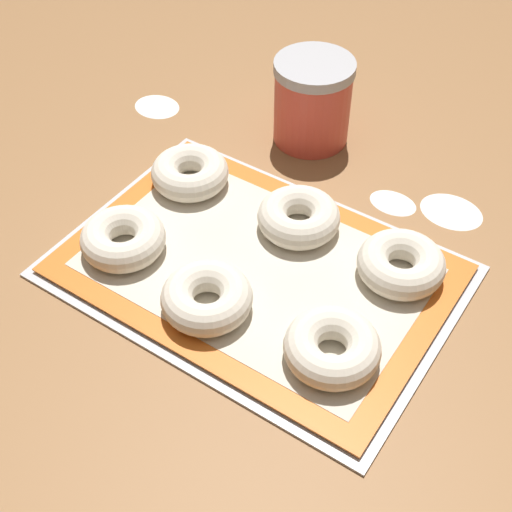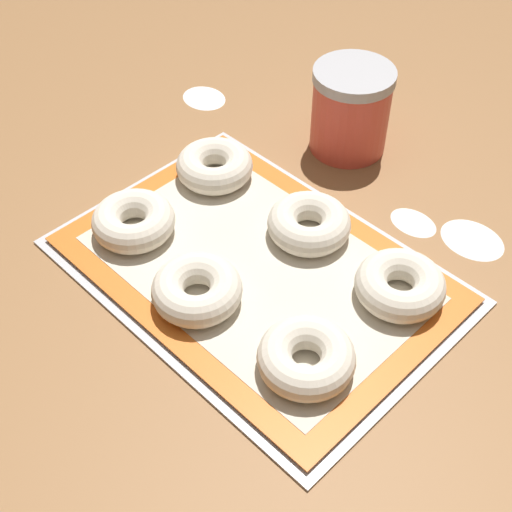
{
  "view_description": "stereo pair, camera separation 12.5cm",
  "coord_description": "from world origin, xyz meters",
  "px_view_note": "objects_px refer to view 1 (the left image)",
  "views": [
    {
      "loc": [
        0.34,
        -0.53,
        0.68
      ],
      "look_at": [
        -0.01,
        -0.01,
        0.03
      ],
      "focal_mm": 50.0,
      "sensor_mm": 36.0,
      "label": 1
    },
    {
      "loc": [
        0.43,
        -0.46,
        0.68
      ],
      "look_at": [
        -0.01,
        -0.01,
        0.03
      ],
      "focal_mm": 50.0,
      "sensor_mm": 36.0,
      "label": 2
    }
  ],
  "objects_px": {
    "bagel_front_center": "(207,298)",
    "bagel_back_center": "(299,217)",
    "bagel_front_left": "(123,239)",
    "bagel_front_right": "(332,347)",
    "flour_canister": "(312,101)",
    "bagel_back_right": "(401,264)",
    "bagel_back_left": "(190,173)",
    "baking_tray": "(256,271)"
  },
  "relations": [
    {
      "from": "bagel_front_center",
      "to": "bagel_back_center",
      "type": "xyz_separation_m",
      "value": [
        0.02,
        0.18,
        0.0
      ]
    },
    {
      "from": "bagel_front_left",
      "to": "bagel_front_center",
      "type": "relative_size",
      "value": 1.0
    },
    {
      "from": "bagel_front_left",
      "to": "bagel_front_right",
      "type": "bearing_deg",
      "value": -0.27
    },
    {
      "from": "bagel_front_right",
      "to": "bagel_back_center",
      "type": "bearing_deg",
      "value": 131.38
    },
    {
      "from": "bagel_front_right",
      "to": "flour_canister",
      "type": "xyz_separation_m",
      "value": [
        -0.24,
        0.36,
        0.04
      ]
    },
    {
      "from": "bagel_front_left",
      "to": "bagel_back_right",
      "type": "xyz_separation_m",
      "value": [
        0.32,
        0.16,
        0.0
      ]
    },
    {
      "from": "bagel_back_left",
      "to": "bagel_back_center",
      "type": "distance_m",
      "value": 0.18
    },
    {
      "from": "bagel_front_left",
      "to": "bagel_back_left",
      "type": "height_order",
      "value": "same"
    },
    {
      "from": "bagel_front_left",
      "to": "bagel_front_right",
      "type": "xyz_separation_m",
      "value": [
        0.31,
        -0.0,
        0.0
      ]
    },
    {
      "from": "bagel_front_left",
      "to": "bagel_back_left",
      "type": "xyz_separation_m",
      "value": [
        -0.01,
        0.16,
        0.0
      ]
    },
    {
      "from": "bagel_back_right",
      "to": "baking_tray",
      "type": "bearing_deg",
      "value": -150.53
    },
    {
      "from": "bagel_front_left",
      "to": "bagel_back_right",
      "type": "bearing_deg",
      "value": 26.52
    },
    {
      "from": "bagel_front_right",
      "to": "flour_canister",
      "type": "height_order",
      "value": "flour_canister"
    },
    {
      "from": "baking_tray",
      "to": "bagel_back_center",
      "type": "height_order",
      "value": "bagel_back_center"
    },
    {
      "from": "bagel_back_right",
      "to": "flour_canister",
      "type": "xyz_separation_m",
      "value": [
        -0.25,
        0.2,
        0.04
      ]
    },
    {
      "from": "baking_tray",
      "to": "bagel_front_center",
      "type": "xyz_separation_m",
      "value": [
        -0.01,
        -0.09,
        0.03
      ]
    },
    {
      "from": "bagel_front_center",
      "to": "bagel_front_left",
      "type": "bearing_deg",
      "value": 172.14
    },
    {
      "from": "baking_tray",
      "to": "bagel_back_center",
      "type": "bearing_deg",
      "value": 85.59
    },
    {
      "from": "baking_tray",
      "to": "bagel_front_left",
      "type": "relative_size",
      "value": 4.48
    },
    {
      "from": "bagel_front_left",
      "to": "bagel_front_right",
      "type": "height_order",
      "value": "same"
    },
    {
      "from": "bagel_back_right",
      "to": "bagel_front_left",
      "type": "bearing_deg",
      "value": -153.48
    },
    {
      "from": "bagel_front_center",
      "to": "bagel_back_left",
      "type": "bearing_deg",
      "value": 132.38
    },
    {
      "from": "bagel_front_right",
      "to": "bagel_back_center",
      "type": "xyz_separation_m",
      "value": [
        -0.15,
        0.16,
        0.0
      ]
    },
    {
      "from": "baking_tray",
      "to": "bagel_front_center",
      "type": "distance_m",
      "value": 0.1
    },
    {
      "from": "bagel_front_right",
      "to": "bagel_back_left",
      "type": "relative_size",
      "value": 1.0
    },
    {
      "from": "bagel_front_right",
      "to": "flour_canister",
      "type": "bearing_deg",
      "value": 123.85
    },
    {
      "from": "bagel_front_center",
      "to": "bagel_back_left",
      "type": "relative_size",
      "value": 1.0
    },
    {
      "from": "baking_tray",
      "to": "flour_canister",
      "type": "relative_size",
      "value": 3.75
    },
    {
      "from": "bagel_front_center",
      "to": "flour_canister",
      "type": "height_order",
      "value": "flour_canister"
    },
    {
      "from": "bagel_front_right",
      "to": "bagel_front_left",
      "type": "bearing_deg",
      "value": 179.73
    },
    {
      "from": "bagel_back_center",
      "to": "bagel_back_right",
      "type": "xyz_separation_m",
      "value": [
        0.15,
        -0.0,
        0.0
      ]
    },
    {
      "from": "baking_tray",
      "to": "bagel_front_right",
      "type": "height_order",
      "value": "bagel_front_right"
    },
    {
      "from": "bagel_front_center",
      "to": "flour_canister",
      "type": "distance_m",
      "value": 0.39
    },
    {
      "from": "bagel_back_center",
      "to": "bagel_back_right",
      "type": "distance_m",
      "value": 0.15
    },
    {
      "from": "baking_tray",
      "to": "bagel_front_right",
      "type": "bearing_deg",
      "value": -25.26
    },
    {
      "from": "bagel_back_center",
      "to": "baking_tray",
      "type": "bearing_deg",
      "value": -94.41
    },
    {
      "from": "bagel_back_center",
      "to": "flour_canister",
      "type": "distance_m",
      "value": 0.23
    },
    {
      "from": "bagel_front_center",
      "to": "flour_canister",
      "type": "relative_size",
      "value": 0.84
    },
    {
      "from": "bagel_front_right",
      "to": "bagel_back_right",
      "type": "bearing_deg",
      "value": 87.25
    },
    {
      "from": "bagel_back_left",
      "to": "bagel_back_center",
      "type": "height_order",
      "value": "same"
    },
    {
      "from": "bagel_front_right",
      "to": "bagel_back_left",
      "type": "bearing_deg",
      "value": 154.07
    },
    {
      "from": "baking_tray",
      "to": "bagel_front_left",
      "type": "distance_m",
      "value": 0.18
    }
  ]
}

